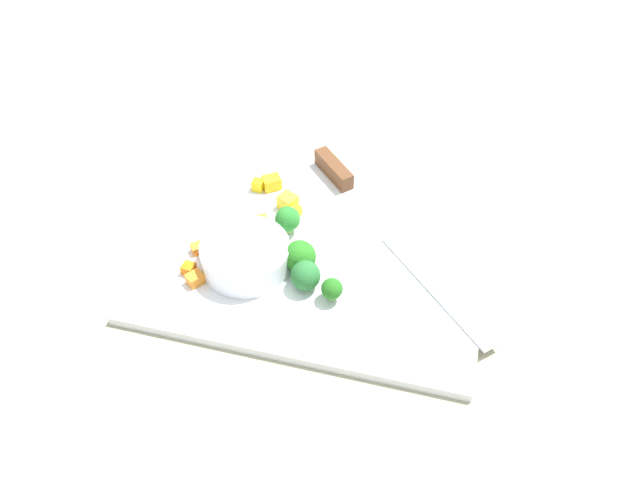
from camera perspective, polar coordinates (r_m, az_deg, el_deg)
ground_plane at (r=0.84m, az=-0.00°, el=-1.04°), size 4.00×4.00×0.00m
cutting_board at (r=0.84m, az=-0.00°, el=-0.76°), size 0.41×0.33×0.01m
prep_bowl at (r=0.80m, az=-6.31°, el=-1.36°), size 0.11×0.11×0.03m
chef_knife at (r=0.88m, az=3.63°, el=3.22°), size 0.27×0.28×0.02m
carrot_dice_0 at (r=0.81m, az=-11.05°, el=-2.39°), size 0.02×0.02×0.01m
carrot_dice_1 at (r=0.83m, az=-10.33°, el=-0.72°), size 0.02×0.02×0.01m
carrot_dice_2 at (r=0.80m, az=-10.51°, el=-3.24°), size 0.02×0.02×0.01m
pepper_dice_0 at (r=0.87m, az=-2.12°, el=2.47°), size 0.02×0.02×0.01m
pepper_dice_1 at (r=0.90m, az=-5.26°, el=4.65°), size 0.02×0.01×0.02m
pepper_dice_2 at (r=0.85m, az=-4.99°, el=1.45°), size 0.02×0.02×0.02m
pepper_dice_3 at (r=0.91m, az=-4.11°, el=4.87°), size 0.03×0.03×0.02m
pepper_dice_4 at (r=0.87m, az=-2.73°, el=3.25°), size 0.03×0.03×0.02m
broccoli_floret_0 at (r=0.77m, az=-1.08°, el=-3.07°), size 0.04×0.04×0.04m
broccoli_floret_1 at (r=0.83m, az=-2.76°, el=1.75°), size 0.03×0.03×0.04m
broccoli_floret_2 at (r=0.76m, az=1.01°, el=-4.17°), size 0.03×0.03×0.03m
broccoli_floret_3 at (r=0.79m, az=-1.72°, el=-1.41°), size 0.04×0.04×0.04m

